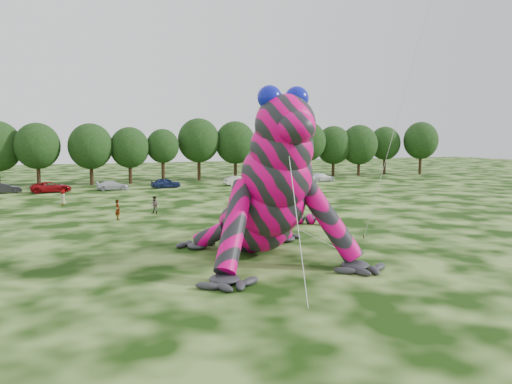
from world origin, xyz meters
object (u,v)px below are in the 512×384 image
at_px(tree_8, 130,155).
at_px(car_3, 113,185).
at_px(tree_11, 235,150).
at_px(tree_14, 333,151).
at_px(tree_13, 307,150).
at_px(spectator_2, 273,191).
at_px(tree_12, 270,153).
at_px(tree_9, 163,156).
at_px(tree_7, 91,154).
at_px(spectator_5, 231,207).
at_px(inflatable_gecko, 252,173).
at_px(tree_16, 385,150).
at_px(spectator_4, 63,197).
at_px(spectator_1, 155,205).
at_px(spectator_0, 118,210).
at_px(tree_6, 38,155).
at_px(car_2, 51,187).
at_px(tree_17, 421,148).
at_px(car_6, 273,180).
at_px(car_5, 239,181).
at_px(tree_10, 199,150).
at_px(tree_15, 359,150).
at_px(car_1, 5,188).
at_px(car_7, 321,177).
at_px(car_4, 166,183).

distance_m(tree_8, car_3, 10.14).
bearing_deg(tree_11, tree_14, 1.54).
height_order(tree_13, spectator_2, tree_13).
bearing_deg(tree_12, tree_9, -178.81).
distance_m(tree_7, spectator_5, 38.27).
xyz_separation_m(inflatable_gecko, tree_7, (-7.44, 50.12, -0.43)).
bearing_deg(tree_14, tree_16, 3.10).
distance_m(spectator_4, spectator_1, 12.91).
distance_m(tree_12, spectator_5, 42.50).
bearing_deg(spectator_0, spectator_1, -71.41).
xyz_separation_m(tree_14, spectator_2, (-23.78, -26.70, -3.90)).
relative_size(tree_12, tree_16, 0.96).
bearing_deg(tree_6, tree_8, 1.29).
xyz_separation_m(inflatable_gecko, tree_16, (48.09, 52.69, -0.48)).
xyz_separation_m(tree_16, spectator_0, (-55.13, -37.13, -3.76)).
bearing_deg(car_2, tree_17, -90.68).
bearing_deg(spectator_0, tree_9, -30.57).
height_order(tree_16, car_6, tree_16).
height_order(tree_6, car_5, tree_6).
height_order(tree_10, tree_14, tree_10).
relative_size(tree_14, spectator_1, 5.48).
xyz_separation_m(car_6, spectator_4, (-30.85, -13.48, 0.11)).
distance_m(tree_8, tree_15, 42.70).
bearing_deg(tree_10, car_1, -161.86).
xyz_separation_m(car_1, car_2, (5.67, -1.02, 0.07)).
xyz_separation_m(tree_13, car_6, (-10.55, -9.18, -4.33)).
relative_size(tree_7, car_5, 2.13).
distance_m(tree_17, spectator_4, 69.97).
xyz_separation_m(tree_16, car_7, (-19.72, -10.06, -3.97)).
relative_size(tree_9, car_4, 2.04).
bearing_deg(car_4, car_7, -94.17).
relative_size(inflatable_gecko, tree_8, 2.31).
bearing_deg(tree_15, spectator_1, -143.24).
height_order(car_3, car_7, car_7).
bearing_deg(tree_13, tree_17, -1.07).
distance_m(tree_17, spectator_5, 63.28).
distance_m(tree_11, tree_14, 19.69).
bearing_deg(tree_13, car_6, -138.94).
xyz_separation_m(tree_15, spectator_4, (-52.74, -23.31, -3.97)).
bearing_deg(tree_14, car_1, -170.09).
bearing_deg(tree_13, spectator_2, -124.81).
xyz_separation_m(car_4, spectator_0, (-9.44, -26.28, 0.20)).
distance_m(car_1, car_4, 21.19).
bearing_deg(car_1, car_2, -111.53).
xyz_separation_m(tree_14, car_5, (-22.65, -10.77, -3.97)).
bearing_deg(tree_10, tree_11, -3.44).
bearing_deg(tree_9, car_7, -18.03).
bearing_deg(car_4, car_6, -97.90).
relative_size(car_7, spectator_2, 3.08).
bearing_deg(tree_6, spectator_4, -81.57).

